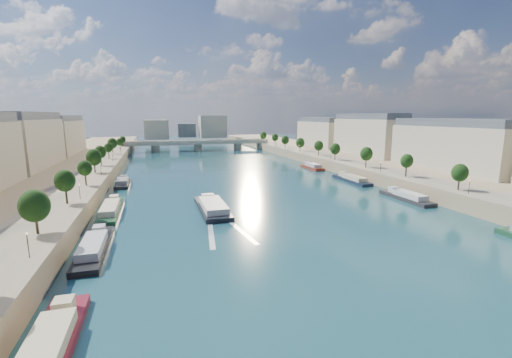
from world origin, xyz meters
TOP-DOWN VIEW (x-y plane):
  - ground at (0.00, 100.00)m, footprint 700.00×700.00m
  - quay_left at (-72.00, 100.00)m, footprint 44.00×520.00m
  - quay_right at (72.00, 100.00)m, footprint 44.00×520.00m
  - pave_left at (-57.00, 100.00)m, footprint 14.00×520.00m
  - pave_right at (57.00, 100.00)m, footprint 14.00×520.00m
  - trees_left at (-55.00, 102.00)m, footprint 4.80×268.80m
  - trees_right at (55.00, 110.00)m, footprint 4.80×268.80m
  - lamps_left at (-52.50, 90.00)m, footprint 0.36×200.36m
  - lamps_right at (52.50, 105.00)m, footprint 0.36×200.36m
  - buildings_right at (85.00, 112.00)m, footprint 16.00×226.00m
  - skyline at (3.19, 319.52)m, footprint 79.00×42.00m
  - bridge at (0.00, 241.07)m, footprint 112.00×12.00m
  - tour_barge at (-17.48, 66.86)m, footprint 7.42×25.96m
  - wake at (-17.48, 50.21)m, footprint 10.76×25.95m
  - moored_barges_left at (-45.50, 43.00)m, footprint 5.00×155.10m
  - moored_barges_right at (45.50, 58.66)m, footprint 5.00×162.03m

SIDE VIEW (x-z plane):
  - ground at x=0.00m, z-range 0.00..0.00m
  - wake at x=-17.48m, z-range 0.00..0.04m
  - moored_barges_right at x=45.50m, z-range -0.96..2.64m
  - moored_barges_left at x=-45.50m, z-range -0.96..2.64m
  - tour_barge at x=-17.48m, z-range -0.88..2.77m
  - quay_left at x=-72.00m, z-range 0.00..5.00m
  - quay_right at x=72.00m, z-range 0.00..5.00m
  - pave_left at x=-57.00m, z-range 5.00..5.10m
  - pave_right at x=57.00m, z-range 5.00..5.10m
  - bridge at x=0.00m, z-range 1.01..9.16m
  - lamps_left at x=-52.50m, z-range 5.64..9.92m
  - lamps_right at x=52.50m, z-range 5.64..9.92m
  - trees_left at x=-55.00m, z-range 6.35..14.61m
  - trees_right at x=55.00m, z-range 6.35..14.61m
  - skyline at x=3.19m, z-range 3.66..25.66m
  - buildings_right at x=85.00m, z-range 4.85..28.05m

